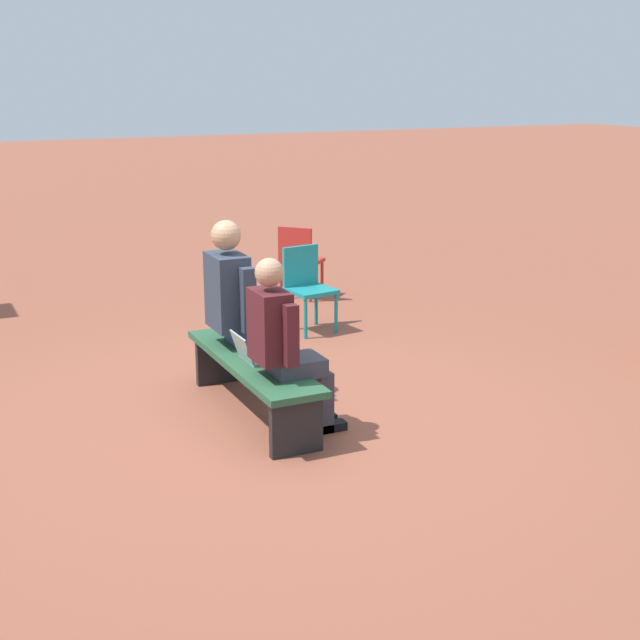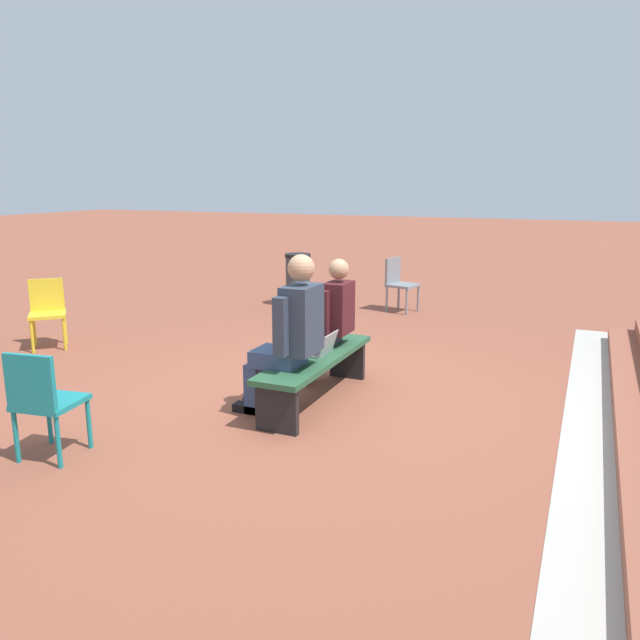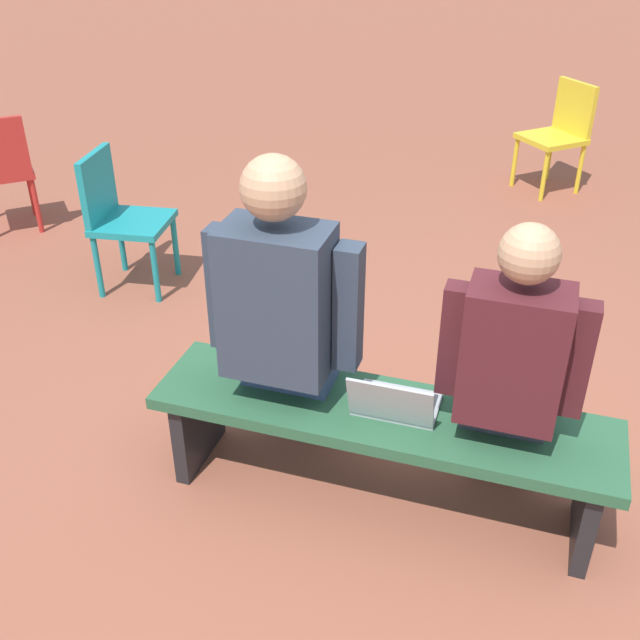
# 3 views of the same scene
# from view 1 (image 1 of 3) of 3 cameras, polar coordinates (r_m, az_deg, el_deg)

# --- Properties ---
(ground_plane) EXTENTS (60.00, 60.00, 0.00)m
(ground_plane) POSITION_cam_1_polar(r_m,az_deg,el_deg) (6.74, -3.90, -6.28)
(ground_plane) COLOR brown
(bench) EXTENTS (1.80, 0.44, 0.45)m
(bench) POSITION_cam_1_polar(r_m,az_deg,el_deg) (6.69, -4.32, -3.23)
(bench) COLOR #285638
(bench) RESTS_ON ground
(person_student) EXTENTS (0.51, 0.65, 1.30)m
(person_student) POSITION_cam_1_polar(r_m,az_deg,el_deg) (6.21, -2.32, -1.36)
(person_student) COLOR #383842
(person_student) RESTS_ON ground
(person_adult) EXTENTS (0.60, 0.75, 1.43)m
(person_adult) POSITION_cam_1_polar(r_m,az_deg,el_deg) (6.96, -5.03, 0.93)
(person_adult) COLOR #384C75
(person_adult) RESTS_ON ground
(laptop) EXTENTS (0.32, 0.29, 0.21)m
(laptop) POSITION_cam_1_polar(r_m,az_deg,el_deg) (6.59, -4.29, -2.17)
(laptop) COLOR #9EA0A5
(laptop) RESTS_ON bench
(plastic_chair_far_left) EXTENTS (0.59, 0.59, 0.84)m
(plastic_chair_far_left) POSITION_cam_1_polar(r_m,az_deg,el_deg) (10.13, -1.36, 4.04)
(plastic_chair_far_left) COLOR red
(plastic_chair_far_left) RESTS_ON ground
(plastic_chair_near_bench_right) EXTENTS (0.48, 0.48, 0.84)m
(plastic_chair_near_bench_right) POSITION_cam_1_polar(r_m,az_deg,el_deg) (8.87, -0.86, 2.37)
(plastic_chair_near_bench_right) COLOR teal
(plastic_chair_near_bench_right) RESTS_ON ground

